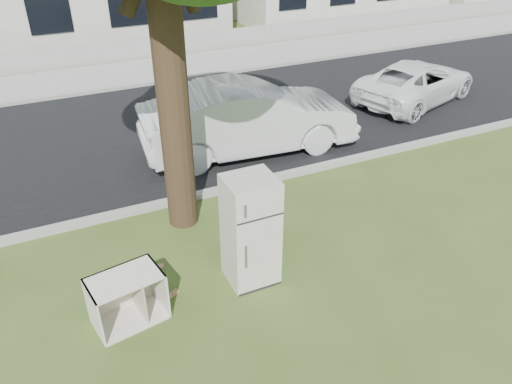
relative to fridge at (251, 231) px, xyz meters
name	(u,v)px	position (x,y,z in m)	size (l,w,h in m)	color
ground	(241,271)	(-0.09, 0.18, -0.91)	(120.00, 120.00, 0.00)	#3A4D1B
road	(148,133)	(-0.09, 6.18, -0.91)	(120.00, 7.00, 0.01)	black
kerb_near	(193,199)	(-0.09, 2.63, -0.91)	(120.00, 0.18, 0.12)	gray
kerb_far	(120,90)	(-0.09, 9.73, -0.91)	(120.00, 0.18, 0.12)	gray
sidewalk	(110,76)	(-0.09, 11.18, -0.91)	(120.00, 2.80, 0.01)	gray
low_wall	(100,53)	(-0.09, 12.78, -0.56)	(120.00, 0.15, 0.70)	gray
fridge	(251,231)	(0.00, 0.00, 0.00)	(0.75, 0.70, 1.82)	beige
cabinet	(127,299)	(-1.98, -0.11, -0.52)	(1.01, 0.63, 0.79)	white
plank_a	(150,312)	(-1.69, -0.10, -0.90)	(1.18, 0.10, 0.02)	olive
plank_b	(133,269)	(-1.69, 0.97, -0.90)	(1.01, 0.10, 0.02)	tan
car_center	(249,118)	(1.86, 4.20, -0.09)	(1.74, 5.00, 1.65)	silver
car_right	(416,82)	(7.59, 5.09, -0.33)	(1.94, 4.20, 1.17)	white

